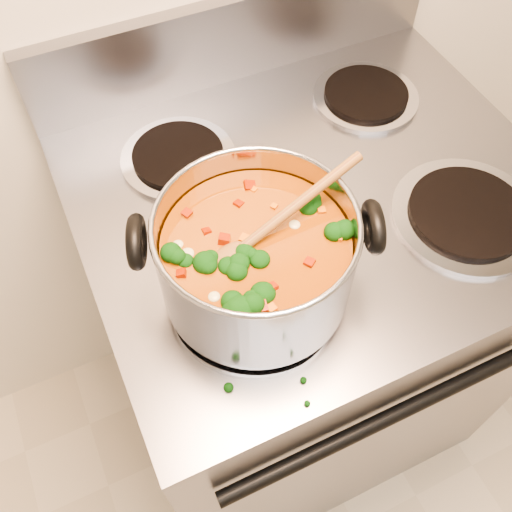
{
  "coord_description": "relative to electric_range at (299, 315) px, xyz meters",
  "views": [
    {
      "loc": [
        -0.35,
        0.63,
        1.64
      ],
      "look_at": [
        -0.17,
        1.02,
        1.01
      ],
      "focal_mm": 40.0,
      "sensor_mm": 36.0,
      "label": 1
    }
  ],
  "objects": [
    {
      "name": "electric_range",
      "position": [
        0.0,
        0.0,
        0.0
      ],
      "size": [
        0.79,
        0.72,
        1.08
      ],
      "color": "gray",
      "rests_on": "ground"
    },
    {
      "name": "stockpot",
      "position": [
        -0.18,
        -0.14,
        0.54
      ],
      "size": [
        0.33,
        0.27,
        0.16
      ],
      "rotation": [
        0.0,
        0.0,
        -0.36
      ],
      "color": "#A5A6AE",
      "rests_on": "electric_range"
    },
    {
      "name": "wooden_spoon",
      "position": [
        -0.17,
        -0.14,
        0.59
      ],
      "size": [
        0.25,
        0.08,
        0.08
      ],
      "rotation": [
        0.0,
        0.0,
        0.2
      ],
      "color": "olive",
      "rests_on": "stockpot"
    },
    {
      "name": "cooktop_crumbs",
      "position": [
        -0.09,
        -0.21,
        0.46
      ],
      "size": [
        0.35,
        0.34,
        0.01
      ],
      "color": "black",
      "rests_on": "electric_range"
    }
  ]
}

